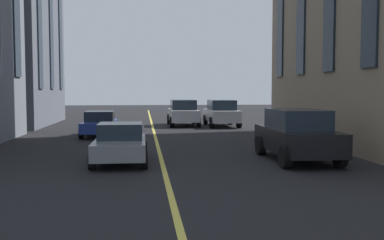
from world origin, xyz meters
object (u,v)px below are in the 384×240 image
at_px(car_blue_trailing, 100,124).
at_px(car_grey_mid, 120,143).
at_px(car_silver_parked_a, 221,113).
at_px(car_silver_parked_b, 183,112).
at_px(car_black_oncoming, 297,134).

bearing_deg(car_blue_trailing, car_grey_mid, -170.15).
relative_size(car_blue_trailing, car_grey_mid, 1.00).
distance_m(car_silver_parked_a, car_grey_mid, 16.63).
distance_m(car_silver_parked_b, car_blue_trailing, 8.73).
xyz_separation_m(car_silver_parked_b, car_black_oncoming, (-16.48, -2.67, 0.00)).
bearing_deg(car_silver_parked_b, car_blue_trailing, 142.59).
bearing_deg(car_silver_parked_a, car_blue_trailing, 127.32).
relative_size(car_silver_parked_b, car_blue_trailing, 1.21).
distance_m(car_blue_trailing, car_grey_mid, 9.42).
bearing_deg(car_silver_parked_b, car_black_oncoming, -170.79).
distance_m(car_silver_parked_b, car_black_oncoming, 16.70).
bearing_deg(car_silver_parked_a, car_black_oncoming, 180.00).
bearing_deg(car_silver_parked_b, car_silver_parked_a, -107.69).
xyz_separation_m(car_silver_parked_a, car_silver_parked_b, (0.85, 2.67, 0.00)).
height_order(car_silver_parked_a, car_grey_mid, car_silver_parked_a).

